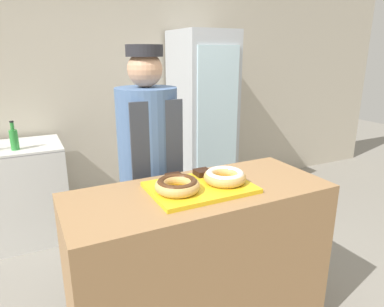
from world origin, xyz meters
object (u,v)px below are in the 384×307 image
(serving_tray, at_px, (200,187))
(brownie_back_left, at_px, (175,177))
(baker_person, at_px, (149,169))
(bottle_green, at_px, (14,139))
(donut_light_glaze, at_px, (225,176))
(donut_chocolate_glaze, at_px, (177,185))
(brownie_back_right, at_px, (202,172))
(beverage_fridge, at_px, (202,121))
(chest_freezer, at_px, (14,194))

(serving_tray, xyz_separation_m, brownie_back_left, (-0.09, 0.14, 0.03))
(baker_person, xyz_separation_m, bottle_green, (-0.83, 0.99, 0.09))
(bottle_green, bearing_deg, donut_light_glaze, -56.88)
(serving_tray, bearing_deg, brownie_back_left, 122.68)
(donut_light_glaze, bearing_deg, brownie_back_left, 145.80)
(donut_light_glaze, height_order, brownie_back_left, donut_light_glaze)
(donut_chocolate_glaze, height_order, brownie_back_right, donut_chocolate_glaze)
(brownie_back_right, bearing_deg, beverage_fridge, 61.85)
(serving_tray, relative_size, donut_chocolate_glaze, 2.33)
(baker_person, xyz_separation_m, chest_freezer, (-0.90, 1.13, -0.46))
(baker_person, height_order, bottle_green, baker_person)
(donut_light_glaze, distance_m, bottle_green, 1.93)
(brownie_back_right, bearing_deg, bottle_green, 124.44)
(donut_light_glaze, xyz_separation_m, brownie_back_left, (-0.24, 0.16, -0.02))
(chest_freezer, bearing_deg, baker_person, -51.55)
(serving_tray, height_order, chest_freezer, serving_tray)
(donut_light_glaze, bearing_deg, baker_person, 109.87)
(brownie_back_left, relative_size, bottle_green, 0.36)
(donut_light_glaze, height_order, brownie_back_right, donut_light_glaze)
(beverage_fridge, height_order, bottle_green, beverage_fridge)
(brownie_back_right, bearing_deg, serving_tray, -122.68)
(donut_chocolate_glaze, bearing_deg, donut_light_glaze, 0.00)
(donut_chocolate_glaze, xyz_separation_m, chest_freezer, (-0.84, 1.76, -0.57))
(donut_chocolate_glaze, relative_size, donut_light_glaze, 1.00)
(bottle_green, bearing_deg, brownie_back_left, -60.63)
(donut_light_glaze, xyz_separation_m, bottle_green, (-1.06, 1.62, -0.03))
(baker_person, height_order, chest_freezer, baker_person)
(baker_person, distance_m, bottle_green, 1.30)
(serving_tray, height_order, donut_chocolate_glaze, donut_chocolate_glaze)
(brownie_back_left, relative_size, beverage_fridge, 0.05)
(beverage_fridge, bearing_deg, serving_tray, -118.53)
(brownie_back_right, height_order, bottle_green, bottle_green)
(donut_light_glaze, xyz_separation_m, beverage_fridge, (0.80, 1.75, -0.07))
(donut_light_glaze, distance_m, brownie_back_right, 0.17)
(chest_freezer, relative_size, bottle_green, 3.67)
(serving_tray, bearing_deg, donut_light_glaze, -7.83)
(brownie_back_left, relative_size, chest_freezer, 0.10)
(donut_light_glaze, xyz_separation_m, baker_person, (-0.23, 0.63, -0.12))
(donut_chocolate_glaze, distance_m, donut_light_glaze, 0.29)
(baker_person, bearing_deg, beverage_fridge, 47.76)
(brownie_back_left, xyz_separation_m, bottle_green, (-0.82, 1.46, -0.01))
(chest_freezer, bearing_deg, donut_chocolate_glaze, -64.59)
(donut_light_glaze, bearing_deg, donut_chocolate_glaze, 180.00)
(brownie_back_right, xyz_separation_m, chest_freezer, (-1.07, 1.60, -0.55))
(serving_tray, bearing_deg, donut_chocolate_glaze, -172.17)
(donut_chocolate_glaze, xyz_separation_m, bottle_green, (-0.77, 1.62, -0.03))
(baker_person, xyz_separation_m, beverage_fridge, (1.02, 1.13, 0.04))
(serving_tray, xyz_separation_m, beverage_fridge, (0.94, 1.73, -0.02))
(brownie_back_left, bearing_deg, chest_freezer, 119.13)
(brownie_back_left, bearing_deg, donut_chocolate_glaze, -109.23)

